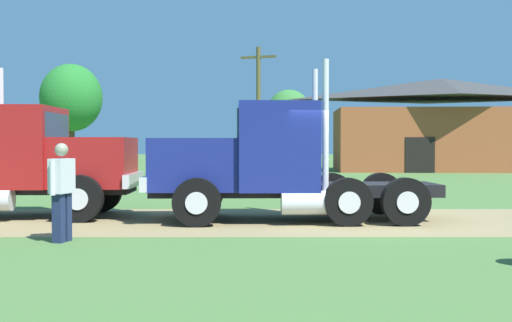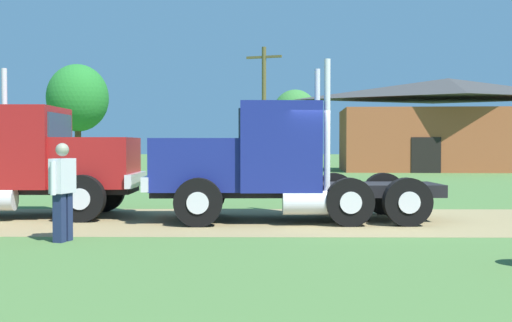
{
  "view_description": "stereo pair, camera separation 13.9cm",
  "coord_description": "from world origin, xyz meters",
  "px_view_note": "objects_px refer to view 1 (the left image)",
  "views": [
    {
      "loc": [
        -1.97,
        -14.85,
        1.77
      ],
      "look_at": [
        -2.01,
        0.18,
        1.38
      ],
      "focal_mm": 45.36,
      "sensor_mm": 36.0,
      "label": 1
    },
    {
      "loc": [
        -1.83,
        -14.85,
        1.77
      ],
      "look_at": [
        -2.01,
        0.18,
        1.38
      ],
      "focal_mm": 45.36,
      "sensor_mm": 36.0,
      "label": 2
    }
  ],
  "objects_px": {
    "visitor_standing_near": "(64,187)",
    "utility_pole_near": "(260,106)",
    "truck_foreground_white": "(263,164)",
    "truck_near_left": "(22,166)",
    "shed_building": "(444,126)"
  },
  "relations": [
    {
      "from": "truck_near_left",
      "to": "utility_pole_near",
      "type": "relative_size",
      "value": 1.09
    },
    {
      "from": "shed_building",
      "to": "utility_pole_near",
      "type": "height_order",
      "value": "utility_pole_near"
    },
    {
      "from": "shed_building",
      "to": "truck_near_left",
      "type": "bearing_deg",
      "value": -123.47
    },
    {
      "from": "utility_pole_near",
      "to": "truck_near_left",
      "type": "bearing_deg",
      "value": -104.36
    },
    {
      "from": "truck_foreground_white",
      "to": "visitor_standing_near",
      "type": "xyz_separation_m",
      "value": [
        -3.64,
        -3.33,
        -0.31
      ]
    },
    {
      "from": "shed_building",
      "to": "utility_pole_near",
      "type": "relative_size",
      "value": 1.97
    },
    {
      "from": "truck_foreground_white",
      "to": "shed_building",
      "type": "relative_size",
      "value": 0.46
    },
    {
      "from": "truck_foreground_white",
      "to": "utility_pole_near",
      "type": "xyz_separation_m",
      "value": [
        0.02,
        23.62,
        2.72
      ]
    },
    {
      "from": "visitor_standing_near",
      "to": "truck_near_left",
      "type": "bearing_deg",
      "value": 119.12
    },
    {
      "from": "visitor_standing_near",
      "to": "shed_building",
      "type": "distance_m",
      "value": 35.17
    },
    {
      "from": "visitor_standing_near",
      "to": "shed_building",
      "type": "bearing_deg",
      "value": 63.16
    },
    {
      "from": "truck_near_left",
      "to": "visitor_standing_near",
      "type": "relative_size",
      "value": 4.63
    },
    {
      "from": "truck_near_left",
      "to": "shed_building",
      "type": "distance_m",
      "value": 32.82
    },
    {
      "from": "truck_near_left",
      "to": "visitor_standing_near",
      "type": "xyz_separation_m",
      "value": [
        2.22,
        -3.99,
        -0.26
      ]
    },
    {
      "from": "visitor_standing_near",
      "to": "utility_pole_near",
      "type": "height_order",
      "value": "utility_pole_near"
    }
  ]
}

